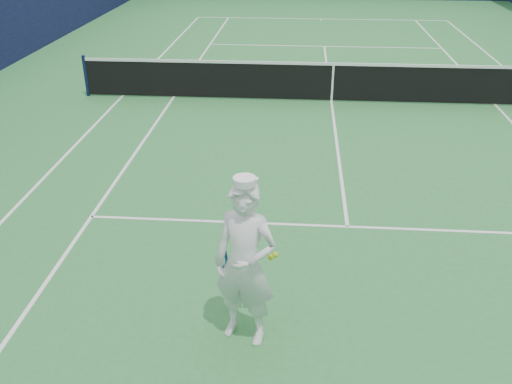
% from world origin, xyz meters
% --- Properties ---
extents(ground, '(80.00, 80.00, 0.00)m').
position_xyz_m(ground, '(0.00, 0.00, 0.00)').
color(ground, '#2C7538').
rests_on(ground, ground).
extents(court_markings, '(11.03, 23.83, 0.01)m').
position_xyz_m(court_markings, '(0.00, 0.00, 0.00)').
color(court_markings, white).
rests_on(court_markings, ground).
extents(windscreen_fence, '(20.12, 36.12, 4.00)m').
position_xyz_m(windscreen_fence, '(0.00, 0.00, 2.00)').
color(windscreen_fence, black).
rests_on(windscreen_fence, ground).
extents(tennis_net, '(12.88, 0.09, 1.07)m').
position_xyz_m(tennis_net, '(0.00, 0.00, 0.55)').
color(tennis_net, '#141E4C').
rests_on(tennis_net, ground).
extents(tennis_player, '(0.84, 0.71, 2.05)m').
position_xyz_m(tennis_player, '(-1.35, -9.03, 1.00)').
color(tennis_player, white).
rests_on(tennis_player, ground).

